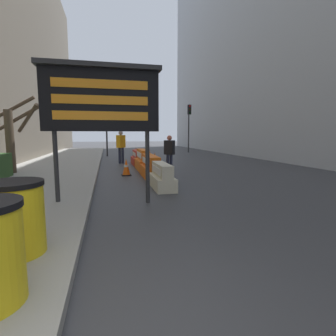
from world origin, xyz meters
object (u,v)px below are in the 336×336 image
traffic_cone_far (136,153)px  traffic_cone_near (126,167)px  pedestrian_worker (121,144)px  jersey_barrier_cream (162,177)px  jersey_barrier_orange_near (143,161)px  jersey_barrier_red_striped (137,158)px  jersey_barrier_orange_far (151,168)px  traffic_light_far_side (189,118)px  pedestrian_passerby (169,151)px  barrel_drum_middle (14,218)px  traffic_light_near_curb (106,122)px  message_board (102,100)px  traffic_cone_mid (155,158)px

traffic_cone_far → traffic_cone_near: bearing=-99.3°
pedestrian_worker → jersey_barrier_cream: bearing=-133.6°
jersey_barrier_orange_near → jersey_barrier_red_striped: bearing=90.0°
jersey_barrier_orange_far → jersey_barrier_orange_near: jersey_barrier_orange_near is taller
jersey_barrier_orange_near → traffic_light_far_side: size_ratio=0.47×
jersey_barrier_orange_far → jersey_barrier_red_striped: bearing=90.0°
traffic_light_far_side → pedestrian_passerby: 12.74m
traffic_cone_near → pedestrian_worker: 4.60m
barrel_drum_middle → traffic_light_near_curb: size_ratio=0.26×
jersey_barrier_orange_far → traffic_light_near_curb: 10.64m
message_board → jersey_barrier_red_striped: size_ratio=1.65×
jersey_barrier_cream → traffic_cone_far: traffic_cone_far is taller
traffic_cone_near → pedestrian_worker: bearing=89.5°
jersey_barrier_cream → message_board: bearing=-137.0°
message_board → traffic_cone_mid: 9.51m
traffic_cone_mid → pedestrian_worker: size_ratio=0.32×
jersey_barrier_orange_far → traffic_light_far_side: size_ratio=0.51×
jersey_barrier_orange_near → traffic_cone_far: jersey_barrier_orange_near is taller
jersey_barrier_orange_far → pedestrian_worker: (-0.84, 5.22, 0.71)m
traffic_light_near_curb → traffic_cone_far: bearing=-57.0°
jersey_barrier_red_striped → traffic_cone_near: 3.91m
message_board → pedestrian_worker: 9.02m
jersey_barrier_orange_far → jersey_barrier_orange_near: 2.24m
jersey_barrier_cream → traffic_cone_mid: (1.09, 7.28, -0.05)m
traffic_cone_far → traffic_light_near_curb: size_ratio=0.22×
traffic_cone_mid → traffic_light_near_curb: bearing=117.9°
message_board → jersey_barrier_cream: bearing=43.0°
traffic_cone_near → traffic_light_far_side: size_ratio=0.16×
jersey_barrier_orange_far → message_board: bearing=-114.7°
traffic_cone_far → traffic_light_far_side: traffic_light_far_side is taller
message_board → traffic_light_far_side: (7.29, 16.58, 0.67)m
jersey_barrier_red_striped → pedestrian_worker: (-0.84, 0.73, 0.75)m
jersey_barrier_cream → pedestrian_passerby: 3.52m
jersey_barrier_orange_far → traffic_light_far_side: 14.33m
jersey_barrier_orange_near → jersey_barrier_red_striped: jersey_barrier_orange_near is taller
jersey_barrier_orange_near → jersey_barrier_cream: bearing=-90.0°
message_board → jersey_barrier_cream: 3.09m
traffic_light_far_side → pedestrian_worker: (-6.44, -7.70, -1.98)m
traffic_cone_mid → traffic_light_near_curb: size_ratio=0.17×
traffic_cone_near → pedestrian_passerby: size_ratio=0.42×
jersey_barrier_orange_near → traffic_light_far_side: traffic_light_far_side is taller
traffic_cone_mid → pedestrian_passerby: pedestrian_passerby is taller
jersey_barrier_cream → traffic_cone_mid: 7.36m
jersey_barrier_orange_near → message_board: bearing=-106.0°
traffic_cone_mid → traffic_light_far_side: traffic_light_far_side is taller
jersey_barrier_orange_near → traffic_cone_far: (0.23, 5.22, -0.02)m
traffic_light_far_side → pedestrian_worker: bearing=-129.9°
traffic_light_near_curb → traffic_light_far_side: size_ratio=0.83×
barrel_drum_middle → message_board: (1.06, 2.62, 1.79)m
jersey_barrier_orange_far → traffic_cone_near: (-0.88, 0.68, -0.04)m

